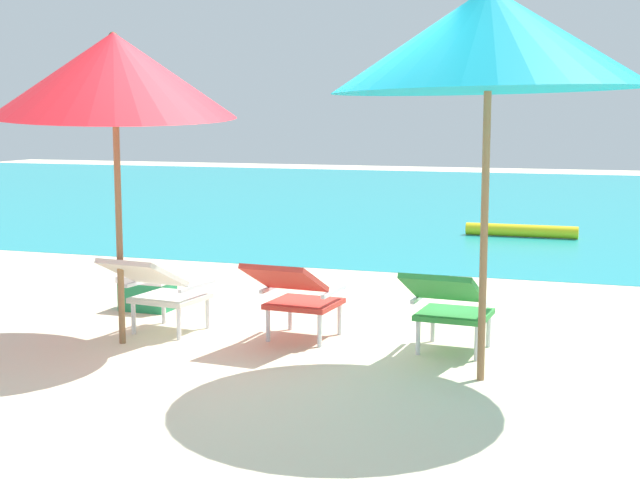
# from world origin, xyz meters

# --- Properties ---
(ground_plane) EXTENTS (40.00, 40.00, 0.00)m
(ground_plane) POSITION_xyz_m (0.00, 4.00, 0.00)
(ground_plane) COLOR beige
(ocean_band) EXTENTS (40.00, 18.00, 0.01)m
(ocean_band) POSITION_xyz_m (0.00, 12.48, 0.00)
(ocean_band) COLOR teal
(ocean_band) RESTS_ON ground_plane
(swim_buoy) EXTENTS (1.60, 0.18, 0.18)m
(swim_buoy) POSITION_xyz_m (0.97, 6.94, 0.10)
(swim_buoy) COLOR yellow
(swim_buoy) RESTS_ON ocean_band
(lounge_chair_left) EXTENTS (0.63, 0.93, 0.68)m
(lounge_chair_left) POSITION_xyz_m (-1.16, 0.03, 0.40)
(lounge_chair_left) COLOR silver
(lounge_chair_left) RESTS_ON ground_plane
(lounge_chair_center) EXTENTS (0.59, 0.91, 0.68)m
(lounge_chair_center) POSITION_xyz_m (-0.04, 0.17, 0.40)
(lounge_chair_center) COLOR red
(lounge_chair_center) RESTS_ON ground_plane
(lounge_chair_right) EXTENTS (0.59, 0.90, 0.68)m
(lounge_chair_right) POSITION_xyz_m (1.17, 0.16, 0.40)
(lounge_chair_right) COLOR #338E3D
(lounge_chair_right) RESTS_ON ground_plane
(beach_umbrella_left) EXTENTS (2.53, 2.55, 2.44)m
(beach_umbrella_left) POSITION_xyz_m (-1.32, -0.27, 2.06)
(beach_umbrella_left) COLOR olive
(beach_umbrella_left) RESTS_ON ground_plane
(beach_umbrella_right) EXTENTS (2.07, 2.06, 2.60)m
(beach_umbrella_right) POSITION_xyz_m (1.48, -0.36, 2.25)
(beach_umbrella_right) COLOR olive
(beach_umbrella_right) RESTS_ON ground_plane
(cooler_box) EXTENTS (0.48, 0.33, 0.32)m
(cooler_box) POSITION_xyz_m (-1.73, 0.87, 0.16)
(cooler_box) COLOR #1E844C
(cooler_box) RESTS_ON ground_plane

